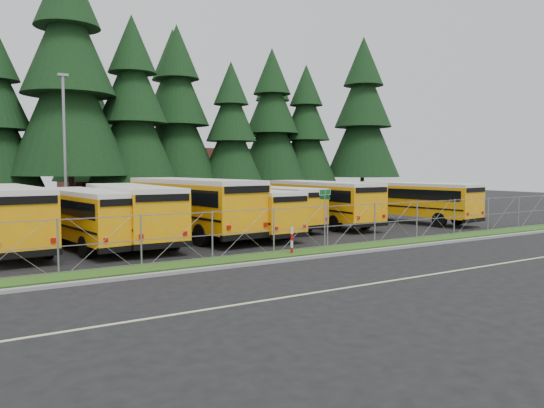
{
  "coord_description": "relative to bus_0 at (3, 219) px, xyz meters",
  "views": [
    {
      "loc": [
        -16.4,
        -20.71,
        3.8
      ],
      "look_at": [
        -0.97,
        4.0,
        1.76
      ],
      "focal_mm": 35.0,
      "sensor_mm": 36.0,
      "label": 1
    }
  ],
  "objects": [
    {
      "name": "ground",
      "position": [
        14.1,
        -5.83,
        -1.47
      ],
      "size": [
        120.0,
        120.0,
        0.0
      ],
      "primitive_type": "plane",
      "color": "black",
      "rests_on": "ground"
    },
    {
      "name": "curb",
      "position": [
        14.1,
        -8.93,
        -1.41
      ],
      "size": [
        50.0,
        0.25,
        0.12
      ],
      "primitive_type": "cube",
      "color": "gray",
      "rests_on": "ground"
    },
    {
      "name": "grass_verge",
      "position": [
        14.1,
        -7.53,
        -1.44
      ],
      "size": [
        50.0,
        1.4,
        0.06
      ],
      "primitive_type": "cube",
      "color": "#224E16",
      "rests_on": "ground"
    },
    {
      "name": "road_lane_line",
      "position": [
        14.1,
        -13.83,
        -1.46
      ],
      "size": [
        50.0,
        0.12,
        0.01
      ],
      "primitive_type": "cube",
      "color": "beige",
      "rests_on": "ground"
    },
    {
      "name": "chainlink_fence",
      "position": [
        14.1,
        -6.83,
        -0.47
      ],
      "size": [
        44.0,
        0.1,
        2.0
      ],
      "primitive_type": null,
      "color": "gray",
      "rests_on": "ground"
    },
    {
      "name": "brick_building",
      "position": [
        20.1,
        34.17,
        1.53
      ],
      "size": [
        22.0,
        10.0,
        6.0
      ],
      "primitive_type": "cube",
      "color": "brown",
      "rests_on": "ground"
    },
    {
      "name": "bus_0",
      "position": [
        0.0,
        0.0,
        0.0
      ],
      "size": [
        3.24,
        11.33,
        2.94
      ],
      "primitive_type": null,
      "rotation": [
        0.0,
        0.0,
        0.05
      ],
      "color": "#FFB008",
      "rests_on": "ground"
    },
    {
      "name": "bus_1",
      "position": [
        3.39,
        -0.72,
        -0.1
      ],
      "size": [
        3.69,
        10.65,
        2.73
      ],
      "primitive_type": null,
      "rotation": [
        0.0,
        0.0,
        0.12
      ],
      "color": "#FFB008",
      "rests_on": "ground"
    },
    {
      "name": "bus_2",
      "position": [
        5.58,
        -0.58,
        -0.02
      ],
      "size": [
        2.91,
        11.09,
        2.89
      ],
      "primitive_type": null,
      "rotation": [
        0.0,
        0.0,
        -0.03
      ],
      "color": "#FFB008",
      "rests_on": "ground"
    },
    {
      "name": "bus_3",
      "position": [
        9.06,
        0.2,
        0.11
      ],
      "size": [
        4.03,
        12.28,
        3.16
      ],
      "primitive_type": null,
      "rotation": [
        0.0,
        0.0,
        0.1
      ],
      "color": "#FFB008",
      "rests_on": "ground"
    },
    {
      "name": "bus_4",
      "position": [
        11.71,
        -0.89,
        -0.18
      ],
      "size": [
        2.86,
        9.94,
        2.58
      ],
      "primitive_type": null,
      "rotation": [
        0.0,
        0.0,
        0.06
      ],
      "color": "#FFB008",
      "rests_on": "ground"
    },
    {
      "name": "bus_5",
      "position": [
        14.52,
        1.31,
        -0.17
      ],
      "size": [
        3.38,
        10.1,
        2.6
      ],
      "primitive_type": null,
      "rotation": [
        0.0,
        0.0,
        0.11
      ],
      "color": "#FFB008",
      "rests_on": "ground"
    },
    {
      "name": "bus_6",
      "position": [
        18.46,
        0.84,
        -0.04
      ],
      "size": [
        2.94,
        11.02,
        2.87
      ],
      "primitive_type": null,
      "rotation": [
        0.0,
        0.0,
        -0.03
      ],
      "color": "#FFB008",
      "rests_on": "ground"
    },
    {
      "name": "bus_east",
      "position": [
        24.91,
        -0.83,
        -0.1
      ],
      "size": [
        3.9,
        10.67,
        2.73
      ],
      "primitive_type": null,
      "rotation": [
        0.0,
        0.0,
        0.14
      ],
      "color": "#FFB008",
      "rests_on": "ground"
    },
    {
      "name": "street_sign",
      "position": [
        12.25,
        -7.72,
        0.56
      ],
      "size": [
        0.81,
        0.53,
        2.81
      ],
      "color": "gray",
      "rests_on": "ground"
    },
    {
      "name": "striped_bollard",
      "position": [
        10.54,
        -7.61,
        -0.87
      ],
      "size": [
        0.11,
        0.11,
        1.2
      ],
      "primitive_type": "cylinder",
      "color": "#B20C0C",
      "rests_on": "ground"
    },
    {
      "name": "light_standard",
      "position": [
        4.96,
        11.96,
        4.03
      ],
      "size": [
        0.7,
        0.35,
        10.14
      ],
      "color": "gray",
      "rests_on": "ground"
    },
    {
      "name": "conifer_3",
      "position": [
        6.64,
        18.51,
        9.08
      ],
      "size": [
        9.54,
        9.54,
        21.1
      ],
      "primitive_type": null,
      "color": "black",
      "rests_on": "ground"
    },
    {
      "name": "conifer_4",
      "position": [
        11.87,
        18.7,
        6.91
      ],
      "size": [
        7.57,
        7.57,
        16.75
      ],
      "primitive_type": null,
      "color": "black",
      "rests_on": "ground"
    },
    {
      "name": "conifer_5",
      "position": [
        16.8,
        20.84,
        7.07
      ],
      "size": [
        7.72,
        7.72,
        17.08
      ],
      "primitive_type": null,
      "color": "black",
      "rests_on": "ground"
    },
    {
      "name": "conifer_6",
      "position": [
        21.42,
        18.82,
        5.45
      ],
      "size": [
        6.26,
        6.26,
        13.84
      ],
      "primitive_type": null,
      "color": "black",
      "rests_on": "ground"
    },
    {
      "name": "conifer_7",
      "position": [
        27.4,
        21.02,
        6.62
      ],
      "size": [
        7.32,
        7.32,
        16.18
      ],
      "primitive_type": null,
      "color": "black",
      "rests_on": "ground"
    },
    {
      "name": "conifer_8",
      "position": [
        31.34,
        20.39,
        5.92
      ],
      "size": [
        6.68,
        6.68,
        14.78
      ],
      "primitive_type": null,
      "color": "black",
      "rests_on": "ground"
    },
    {
      "name": "conifer_9",
      "position": [
        38.02,
        18.79,
        7.66
      ],
      "size": [
        8.25,
        8.25,
        18.25
      ],
      "primitive_type": null,
      "color": "black",
      "rests_on": "ground"
    },
    {
      "name": "conifer_11",
      "position": [
        10.54,
        29.07,
        6.59
      ],
      "size": [
        7.29,
        7.29,
        16.12
      ],
      "primitive_type": null,
      "color": "black",
      "rests_on": "ground"
    },
    {
      "name": "conifer_12",
      "position": [
        19.22,
        27.97,
        7.8
      ],
      "size": [
        8.38,
        8.38,
        18.54
      ],
      "primitive_type": null,
      "color": "black",
      "rests_on": "ground"
    },
    {
      "name": "conifer_13",
      "position": [
        30.99,
        26.63,
        6.73
      ],
      "size": [
        7.42,
        7.42,
        16.4
      ],
      "primitive_type": null,
      "color": "black",
      "rests_on": "ground"
    }
  ]
}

